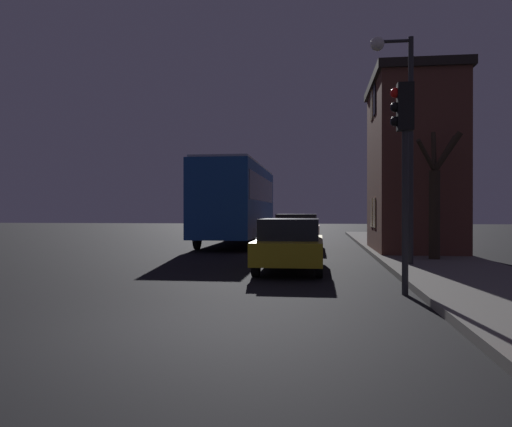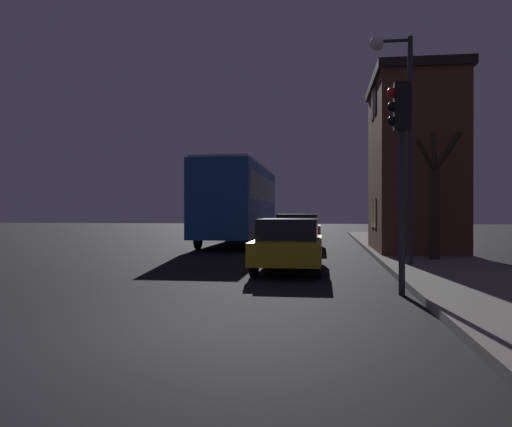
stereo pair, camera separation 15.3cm
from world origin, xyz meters
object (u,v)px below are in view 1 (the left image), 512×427
object	(u,v)px
streetlamp	(400,113)
bare_tree	(436,197)
car_near_lane	(290,244)
car_mid_lane	(297,231)
traffic_light	(403,142)
bus	(237,198)

from	to	relation	value
streetlamp	bare_tree	distance (m)	3.06
car_near_lane	car_mid_lane	bearing A→B (deg)	91.26
streetlamp	traffic_light	distance (m)	4.60
traffic_light	bare_tree	size ratio (longest dim) A/B	1.02
bare_tree	car_mid_lane	bearing A→B (deg)	128.41
bus	car_near_lane	world-z (taller)	bus
traffic_light	car_mid_lane	world-z (taller)	traffic_light
traffic_light	car_near_lane	distance (m)	4.82
traffic_light	bare_tree	distance (m)	6.29
bare_tree	streetlamp	bearing A→B (deg)	-129.51
streetlamp	traffic_light	size ratio (longest dim) A/B	1.56
streetlamp	car_near_lane	bearing A→B (deg)	-166.15
bus	car_mid_lane	xyz separation A→B (m)	(2.99, -2.41, -1.48)
bus	traffic_light	bearing A→B (deg)	-68.43
traffic_light	car_mid_lane	bearing A→B (deg)	102.35
bus	car_near_lane	xyz separation A→B (m)	(3.16, -10.34, -1.53)
car_mid_lane	bare_tree	bearing A→B (deg)	-51.59
car_near_lane	bare_tree	bearing A→B (deg)	28.54
car_mid_lane	streetlamp	bearing A→B (deg)	-66.50
streetlamp	traffic_light	bearing A→B (deg)	-97.90
streetlamp	car_mid_lane	size ratio (longest dim) A/B	1.38
car_mid_lane	car_near_lane	bearing A→B (deg)	-88.74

